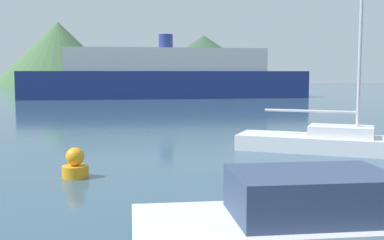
{
  "coord_description": "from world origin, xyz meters",
  "views": [
    {
      "loc": [
        -1.65,
        -2.77,
        2.88
      ],
      "look_at": [
        0.48,
        14.0,
        1.2
      ],
      "focal_mm": 45.0,
      "sensor_mm": 36.0,
      "label": 1
    }
  ],
  "objects": [
    {
      "name": "buoy_marker",
      "position": [
        -3.19,
        10.52,
        0.34
      ],
      "size": [
        0.72,
        0.72,
        0.83
      ],
      "color": "orange",
      "rests_on": "ground_plane"
    },
    {
      "name": "hill_west",
      "position": [
        -16.96,
        103.88,
        6.83
      ],
      "size": [
        28.09,
        28.09,
        13.66
      ],
      "color": "#476B42",
      "rests_on": "ground_plane"
    },
    {
      "name": "sailboat_inner",
      "position": [
        5.85,
        13.59,
        0.44
      ],
      "size": [
        7.45,
        5.16,
        11.21
      ],
      "rotation": [
        0.0,
        0.0,
        -0.49
      ],
      "color": "silver",
      "rests_on": "ground_plane"
    },
    {
      "name": "ferry_distant",
      "position": [
        2.35,
        52.2,
        2.46
      ],
      "size": [
        32.06,
        7.52,
        7.17
      ],
      "rotation": [
        0.0,
        0.0,
        0.04
      ],
      "color": "navy",
      "rests_on": "ground_plane"
    },
    {
      "name": "hill_central",
      "position": [
        15.79,
        111.99,
        5.85
      ],
      "size": [
        35.15,
        35.15,
        11.7
      ],
      "color": "#38563D",
      "rests_on": "ground_plane"
    }
  ]
}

